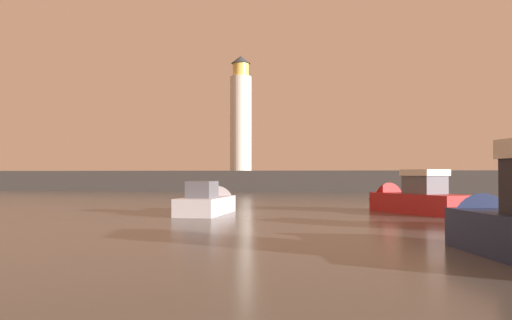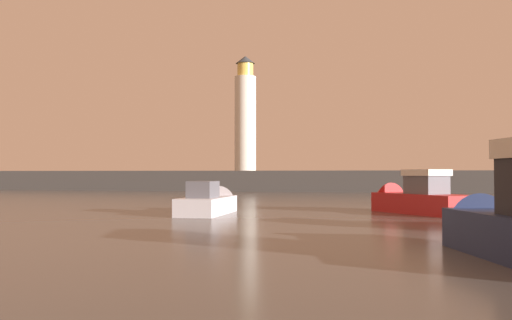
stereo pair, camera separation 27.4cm
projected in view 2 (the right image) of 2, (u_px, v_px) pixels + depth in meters
name	position (u px, v px, depth m)	size (l,w,h in m)	color
ground_plane	(260.00, 208.00, 29.67)	(220.00, 220.00, 0.00)	#4C4742
breakwater	(322.00, 181.00, 56.60)	(86.21, 4.93, 2.12)	#423F3D
lighthouse	(245.00, 116.00, 58.72)	(2.27, 2.27, 12.22)	silver
motorboat_1	(213.00, 202.00, 25.72)	(1.89, 5.78, 1.88)	silver
motorboat_2	(408.00, 199.00, 25.97)	(5.41, 6.08, 2.40)	#B21E1E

